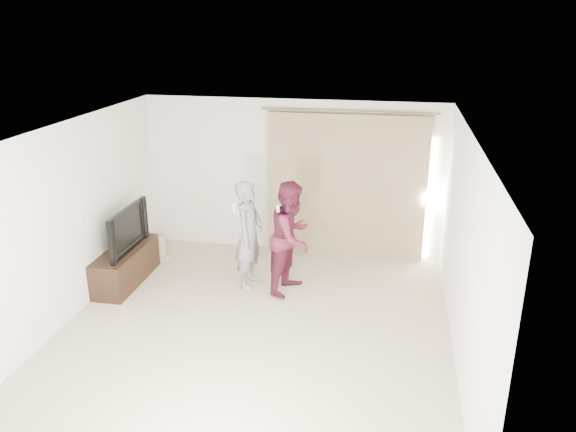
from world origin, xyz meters
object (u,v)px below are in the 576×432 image
object	(u,v)px
tv_console	(126,266)
tv	(122,228)
person_man	(249,235)
person_woman	(292,237)

from	to	relation	value
tv_console	tv	world-z (taller)	tv
tv_console	person_man	distance (m)	1.98
tv	person_man	xyz separation A→B (m)	(1.89, 0.25, -0.06)
tv_console	person_man	bearing A→B (deg)	7.54
person_man	person_woman	xyz separation A→B (m)	(0.64, -0.02, 0.02)
person_woman	tv_console	bearing A→B (deg)	-174.82
person_man	person_woman	size ratio (longest dim) A/B	0.98
tv	person_woman	size ratio (longest dim) A/B	0.70
tv	tv_console	bearing A→B (deg)	0.00
tv	person_man	distance (m)	1.91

